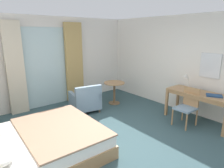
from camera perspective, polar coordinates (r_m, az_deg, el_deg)
name	(u,v)px	position (r m, az deg, el deg)	size (l,w,h in m)	color
ground	(115,142)	(4.27, 0.77, -16.66)	(5.79, 6.48, 0.10)	#334C51
wall_back	(52,61)	(6.29, -17.01, 6.34)	(5.39, 0.12, 2.66)	silver
wall_right	(188,65)	(5.77, 21.42, 5.29)	(0.12, 6.08, 2.66)	silver
balcony_glass_door	(46,68)	(6.15, -18.61, 4.55)	(1.31, 0.02, 2.34)	silver
curtain_panel_left	(15,69)	(5.80, -26.42, 3.98)	(0.46, 0.10, 2.49)	beige
curtain_panel_right	(74,63)	(6.41, -10.99, 6.11)	(0.58, 0.10, 2.49)	tan
bed	(39,144)	(3.86, -20.64, -16.05)	(2.14, 1.90, 1.02)	#9E754C
writing_desk	(199,96)	(5.24, 24.19, -3.23)	(0.59, 1.54, 0.77)	#9E754C
desk_chair	(188,105)	(5.03, 21.22, -5.74)	(0.48, 0.42, 0.91)	gray
desk_lamp	(186,77)	(5.20, 20.90, 1.79)	(0.24, 0.18, 0.47)	#B7B2A8
closed_book	(214,96)	(5.05, 27.72, -3.02)	(0.22, 0.33, 0.03)	navy
armchair_by_window	(85,100)	(5.57, -7.77, -4.79)	(0.86, 0.85, 0.80)	gray
round_cafe_table	(114,88)	(6.10, 0.68, -1.17)	(0.64, 0.64, 0.69)	#9E754C
wall_mirror	(210,66)	(5.41, 26.78, 4.82)	(0.02, 0.50, 0.61)	silver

